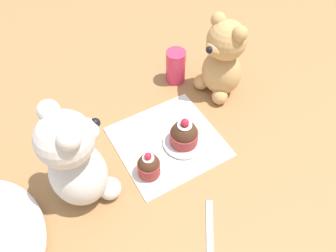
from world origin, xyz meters
TOP-DOWN VIEW (x-y plane):
  - ground_plane at (0.00, 0.00)m, footprint 4.00×4.00m
  - knitted_placemat at (0.00, 0.00)m, footprint 0.21×0.21m
  - teddy_bear_cream at (-0.02, 0.19)m, footprint 0.13×0.12m
  - teddy_bear_tan at (0.08, -0.19)m, footprint 0.11×0.11m
  - cupcake_near_cream_bear at (-0.05, 0.07)m, footprint 0.05×0.05m
  - saucer_plate at (-0.02, -0.03)m, footprint 0.09×0.09m
  - cupcake_near_tan_bear at (-0.02, -0.03)m, footprint 0.06×0.06m
  - juice_glass at (0.16, -0.12)m, footprint 0.05×0.05m
  - teaspoon at (-0.21, 0.04)m, footprint 0.11×0.08m

SIDE VIEW (x-z plane):
  - ground_plane at x=0.00m, z-range 0.00..0.00m
  - teaspoon at x=-0.21m, z-range 0.00..0.01m
  - knitted_placemat at x=0.00m, z-range 0.00..0.01m
  - saucer_plate at x=-0.02m, z-range 0.01..0.01m
  - cupcake_near_cream_bear at x=-0.05m, z-range 0.00..0.06m
  - cupcake_near_tan_bear at x=-0.02m, z-range 0.00..0.07m
  - juice_glass at x=0.16m, z-range 0.00..0.09m
  - teddy_bear_tan at x=0.08m, z-range 0.00..0.19m
  - teddy_bear_cream at x=-0.02m, z-range -0.01..0.21m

